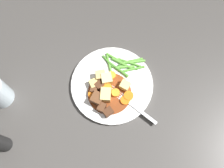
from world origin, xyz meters
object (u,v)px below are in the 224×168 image
meat_chunk_1 (94,90)px  carrot_slice_1 (106,89)px  carrot_slice_3 (93,94)px  meat_chunk_2 (102,107)px  meat_chunk_4 (99,85)px  carrot_slice_0 (128,96)px  carrot_slice_5 (116,93)px  potato_chunk_4 (106,95)px  fork (131,104)px  potato_chunk_0 (107,79)px  meat_chunk_0 (97,98)px  carrot_slice_4 (125,100)px  carrot_slice_2 (112,75)px  potato_chunk_2 (101,76)px  meat_chunk_3 (108,112)px  potato_chunk_3 (125,86)px  potato_chunk_1 (94,84)px  dinner_plate (112,85)px

meat_chunk_1 → carrot_slice_1: bearing=109.4°
carrot_slice_3 → meat_chunk_2: 0.05m
meat_chunk_4 → meat_chunk_2: bearing=20.4°
carrot_slice_0 → carrot_slice_5: 0.04m
potato_chunk_4 → meat_chunk_1: 0.04m
potato_chunk_4 → fork: (0.01, 0.08, -0.01)m
potato_chunk_0 → meat_chunk_0: (0.07, -0.01, 0.00)m
carrot_slice_4 → carrot_slice_0: bearing=156.8°
potato_chunk_4 → carrot_slice_2: bearing=178.8°
potato_chunk_2 → meat_chunk_3: potato_chunk_2 is taller
potato_chunk_3 → meat_chunk_1: potato_chunk_3 is taller
meat_chunk_1 → potato_chunk_1: bearing=-166.2°
carrot_slice_0 → carrot_slice_1: size_ratio=0.86×
potato_chunk_3 → meat_chunk_2: size_ratio=1.01×
potato_chunk_4 → meat_chunk_4: potato_chunk_4 is taller
potato_chunk_3 → meat_chunk_0: 0.09m
potato_chunk_3 → meat_chunk_1: bearing=-70.2°
carrot_slice_4 → meat_chunk_2: (0.04, -0.06, 0.01)m
carrot_slice_1 → potato_chunk_3: size_ratio=1.27×
potato_chunk_0 → potato_chunk_1: (0.02, -0.03, -0.00)m
potato_chunk_2 → meat_chunk_2: (0.10, 0.03, -0.00)m
carrot_slice_5 → meat_chunk_0: size_ratio=0.74×
dinner_plate → fork: size_ratio=1.53×
carrot_slice_2 → meat_chunk_2: meat_chunk_2 is taller
carrot_slice_3 → meat_chunk_2: meat_chunk_2 is taller
carrot_slice_3 → potato_chunk_0: size_ratio=0.89×
potato_chunk_1 → fork: size_ratio=0.16×
fork → carrot_slice_2: bearing=-133.9°
meat_chunk_4 → carrot_slice_5: bearing=79.4°
carrot_slice_2 → potato_chunk_4: bearing=-1.2°
potato_chunk_1 → meat_chunk_3: same height
potato_chunk_3 → potato_chunk_4: (0.04, -0.05, 0.00)m
fork → dinner_plate: bearing=-124.8°
potato_chunk_2 → meat_chunk_1: potato_chunk_2 is taller
carrot_slice_4 → meat_chunk_2: size_ratio=1.07×
meat_chunk_1 → carrot_slice_0: bearing=93.8°
meat_chunk_4 → potato_chunk_4: bearing=45.3°
carrot_slice_0 → meat_chunk_1: size_ratio=1.38×
carrot_slice_1 → potato_chunk_4: potato_chunk_4 is taller
carrot_slice_2 → meat_chunk_3: size_ratio=0.93×
carrot_slice_1 → potato_chunk_1: 0.04m
carrot_slice_1 → carrot_slice_2: carrot_slice_1 is taller
carrot_slice_3 → meat_chunk_4: meat_chunk_4 is taller
carrot_slice_3 → potato_chunk_2: bearing=172.6°
carrot_slice_4 → carrot_slice_5: carrot_slice_5 is taller
carrot_slice_5 → potato_chunk_2: size_ratio=0.85×
carrot_slice_0 → carrot_slice_5: bearing=-89.3°
meat_chunk_3 → potato_chunk_1: bearing=-139.9°
carrot_slice_4 → potato_chunk_2: bearing=-122.1°
meat_chunk_4 → fork: size_ratio=0.14×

